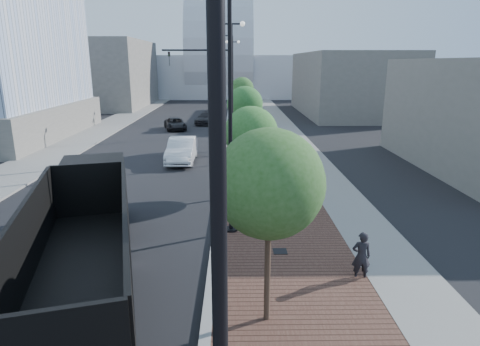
{
  "coord_description": "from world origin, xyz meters",
  "views": [
    {
      "loc": [
        0.75,
        -5.6,
        6.77
      ],
      "look_at": [
        1.0,
        12.0,
        2.0
      ],
      "focal_mm": 30.69,
      "sensor_mm": 36.0,
      "label": 1
    }
  ],
  "objects_px": {
    "dump_truck": "(90,225)",
    "pedestrian": "(361,256)",
    "dark_car_mid": "(175,124)",
    "white_sedan": "(182,150)"
  },
  "relations": [
    {
      "from": "dark_car_mid",
      "to": "pedestrian",
      "type": "xyz_separation_m",
      "value": [
        10.13,
        -30.6,
        0.23
      ]
    },
    {
      "from": "white_sedan",
      "to": "pedestrian",
      "type": "bearing_deg",
      "value": -64.81
    },
    {
      "from": "dump_truck",
      "to": "pedestrian",
      "type": "relative_size",
      "value": 8.22
    },
    {
      "from": "white_sedan",
      "to": "dark_car_mid",
      "type": "relative_size",
      "value": 1.21
    },
    {
      "from": "dump_truck",
      "to": "dark_car_mid",
      "type": "distance_m",
      "value": 29.35
    },
    {
      "from": "dark_car_mid",
      "to": "pedestrian",
      "type": "relative_size",
      "value": 2.58
    },
    {
      "from": "dump_truck",
      "to": "pedestrian",
      "type": "xyz_separation_m",
      "value": [
        8.93,
        -1.28,
        -0.6
      ]
    },
    {
      "from": "dark_car_mid",
      "to": "pedestrian",
      "type": "distance_m",
      "value": 32.23
    },
    {
      "from": "dump_truck",
      "to": "white_sedan",
      "type": "bearing_deg",
      "value": 70.23
    },
    {
      "from": "dump_truck",
      "to": "pedestrian",
      "type": "bearing_deg",
      "value": -23.17
    }
  ]
}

